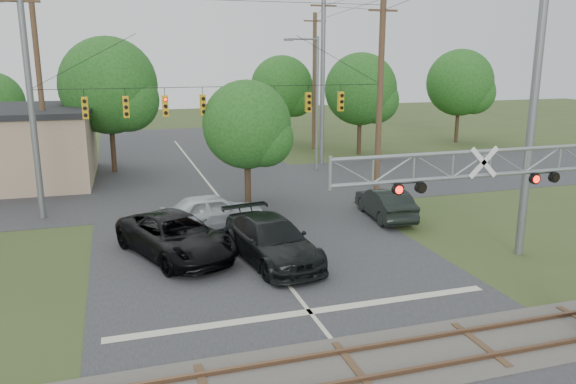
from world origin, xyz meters
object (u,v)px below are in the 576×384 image
object	(u,v)px
pickup_black	(176,236)
car_dark	(272,240)
crossing_gantry	(540,211)
traffic_signal_span	(237,102)
sedan_silver	(213,211)
streetlight	(314,97)

from	to	relation	value
pickup_black	car_dark	distance (m)	4.04
crossing_gantry	traffic_signal_span	distance (m)	18.96
traffic_signal_span	sedan_silver	world-z (taller)	traffic_signal_span
crossing_gantry	streetlight	bearing A→B (deg)	83.72
crossing_gantry	traffic_signal_span	xyz separation A→B (m)	(-4.42, 18.36, 1.68)
traffic_signal_span	car_dark	bearing A→B (deg)	-94.47
traffic_signal_span	car_dark	world-z (taller)	traffic_signal_span
pickup_black	car_dark	size ratio (longest dim) A/B	1.04
sedan_silver	streetlight	world-z (taller)	streetlight
car_dark	streetlight	bearing A→B (deg)	55.79
pickup_black	streetlight	bearing A→B (deg)	30.88
crossing_gantry	streetlight	world-z (taller)	streetlight
crossing_gantry	streetlight	size ratio (longest dim) A/B	0.99
traffic_signal_span	pickup_black	size ratio (longest dim) A/B	3.03
car_dark	traffic_signal_span	bearing A→B (deg)	76.49
crossing_gantry	sedan_silver	size ratio (longest dim) A/B	1.88
car_dark	sedan_silver	world-z (taller)	car_dark
pickup_black	car_dark	xyz separation A→B (m)	(3.65, -1.74, 0.00)
sedan_silver	streetlight	xyz separation A→B (m)	(9.50, 11.84, 4.47)
crossing_gantry	sedan_silver	world-z (taller)	crossing_gantry
streetlight	pickup_black	bearing A→B (deg)	-127.28
traffic_signal_span	streetlight	size ratio (longest dim) A/B	2.03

